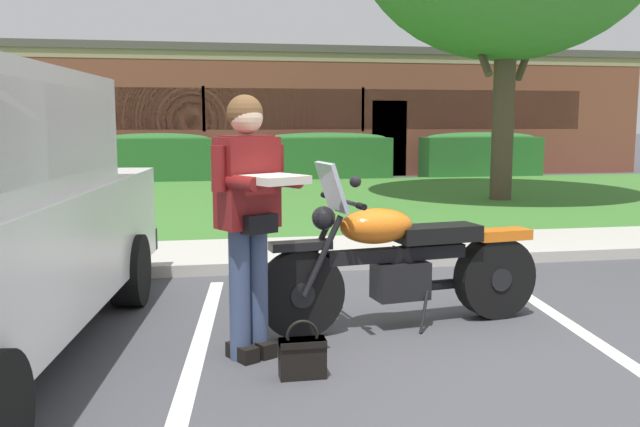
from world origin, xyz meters
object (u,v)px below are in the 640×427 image
at_px(hedge_left, 157,157).
at_px(brick_building, 201,114).
at_px(hedge_center_right, 481,154).
at_px(handbag, 302,354).
at_px(hedge_center_left, 326,155).
at_px(motorcycle, 412,262).
at_px(rider_person, 249,205).

xyz_separation_m(hedge_left, brick_building, (1.18, 6.63, 1.14)).
distance_m(hedge_left, hedge_center_right, 8.60).
distance_m(handbag, hedge_center_left, 13.95).
bearing_deg(hedge_center_right, hedge_left, -180.00).
bearing_deg(motorcycle, hedge_center_left, 81.87).
bearing_deg(hedge_left, hedge_center_left, 0.00).
bearing_deg(handbag, brick_building, 90.89).
xyz_separation_m(hedge_center_right, brick_building, (-7.41, 6.63, 1.14)).
xyz_separation_m(rider_person, hedge_center_left, (3.07, 13.24, -0.36)).
bearing_deg(hedge_left, motorcycle, -79.02).
bearing_deg(rider_person, handbag, -56.70).
bearing_deg(hedge_center_left, brick_building, 115.17).
distance_m(hedge_left, hedge_center_left, 4.30).
relative_size(motorcycle, hedge_center_right, 0.69).
height_order(rider_person, hedge_left, rider_person).
xyz_separation_m(handbag, brick_building, (-0.31, 20.29, 1.64)).
height_order(hedge_left, hedge_center_left, same).
bearing_deg(brick_building, motorcycle, -86.18).
bearing_deg(hedge_center_left, handbag, -101.59).
xyz_separation_m(rider_person, handbag, (0.27, -0.42, -0.86)).
height_order(handbag, hedge_center_left, hedge_center_left).
distance_m(rider_person, brick_building, 19.89).
xyz_separation_m(rider_person, hedge_center_right, (7.37, 13.24, -0.36)).
bearing_deg(rider_person, brick_building, 90.12).
relative_size(hedge_left, brick_building, 0.11).
xyz_separation_m(motorcycle, handbag, (-0.98, -0.90, -0.34)).
xyz_separation_m(motorcycle, hedge_center_right, (6.12, 12.76, 0.16)).
height_order(hedge_center_left, brick_building, brick_building).
height_order(rider_person, handbag, rider_person).
distance_m(handbag, hedge_center_right, 15.40).
bearing_deg(rider_person, motorcycle, 21.11).
bearing_deg(hedge_left, handbag, -83.75).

